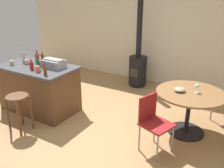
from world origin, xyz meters
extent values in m
plane|color=#A37A4C|center=(0.00, 0.00, 0.00)|extent=(8.80, 8.80, 0.00)
cube|color=beige|center=(0.00, 2.86, 1.35)|extent=(8.00, 0.10, 2.70)
cube|color=brown|center=(-1.31, 0.18, 0.43)|extent=(1.45, 0.81, 0.86)
cube|color=#424247|center=(-1.31, 0.18, 0.88)|extent=(1.51, 0.87, 0.04)
cylinder|color=brown|center=(-0.87, -0.42, 0.31)|extent=(0.04, 0.04, 0.61)
cylinder|color=brown|center=(-1.14, -0.42, 0.31)|extent=(0.04, 0.04, 0.61)
cylinder|color=brown|center=(-1.14, -0.69, 0.31)|extent=(0.04, 0.04, 0.61)
cylinder|color=brown|center=(-0.87, -0.69, 0.31)|extent=(0.04, 0.04, 0.61)
cylinder|color=brown|center=(-1.01, -0.56, 0.63)|extent=(0.35, 0.35, 0.03)
cylinder|color=black|center=(1.44, 0.80, 0.01)|extent=(0.60, 0.60, 0.02)
cylinder|color=black|center=(1.44, 0.80, 0.35)|extent=(0.07, 0.07, 0.70)
cylinder|color=olive|center=(1.44, 0.80, 0.72)|extent=(1.09, 1.09, 0.03)
cylinder|color=gray|center=(1.72, 1.46, 0.22)|extent=(0.02, 0.02, 0.44)
cube|color=maroon|center=(1.17, 0.06, 0.45)|extent=(0.51, 0.51, 0.03)
cube|color=maroon|center=(0.99, 0.12, 0.65)|extent=(0.14, 0.35, 0.40)
cylinder|color=gray|center=(1.07, 0.27, 0.22)|extent=(0.02, 0.02, 0.43)
cylinder|color=gray|center=(0.96, -0.05, 0.22)|extent=(0.02, 0.02, 0.43)
cylinder|color=gray|center=(1.28, -0.16, 0.22)|extent=(0.02, 0.02, 0.43)
cylinder|color=gray|center=(1.39, 0.16, 0.22)|extent=(0.02, 0.02, 0.43)
cylinder|color=black|center=(-0.17, 2.33, 0.03)|extent=(0.37, 0.37, 0.06)
cylinder|color=black|center=(-0.17, 2.33, 0.40)|extent=(0.44, 0.44, 0.69)
cube|color=#2D2826|center=(-0.17, 2.11, 0.40)|extent=(0.20, 0.02, 0.20)
cylinder|color=black|center=(-0.17, 2.33, 1.40)|extent=(0.13, 0.13, 1.30)
cube|color=gray|center=(-0.95, 0.28, 0.98)|extent=(0.41, 0.26, 0.14)
cube|color=gray|center=(-0.95, 0.28, 1.06)|extent=(0.39, 0.15, 0.02)
cube|color=purple|center=(-1.05, 0.14, 0.98)|extent=(0.04, 0.01, 0.04)
cube|color=purple|center=(-0.85, 0.14, 0.98)|extent=(0.04, 0.01, 0.04)
cylinder|color=#194C23|center=(-1.11, 0.04, 1.00)|extent=(0.07, 0.07, 0.19)
cylinder|color=#194C23|center=(-1.11, 0.04, 1.13)|extent=(0.03, 0.03, 0.07)
cylinder|color=#603314|center=(-0.77, -0.12, 0.98)|extent=(0.06, 0.06, 0.15)
cylinder|color=#603314|center=(-0.77, -0.12, 1.08)|extent=(0.02, 0.02, 0.06)
cylinder|color=#B7B2AD|center=(-1.70, 0.23, 1.01)|extent=(0.07, 0.07, 0.21)
cylinder|color=#B7B2AD|center=(-1.70, 0.23, 1.15)|extent=(0.03, 0.03, 0.08)
cylinder|color=maroon|center=(-1.39, 0.30, 1.00)|extent=(0.08, 0.08, 0.19)
cylinder|color=maroon|center=(-1.39, 0.30, 1.14)|extent=(0.03, 0.03, 0.08)
cylinder|color=maroon|center=(-1.21, -0.01, 0.97)|extent=(0.07, 0.07, 0.14)
cylinder|color=maroon|center=(-1.21, -0.01, 1.07)|extent=(0.03, 0.03, 0.05)
cylinder|color=#603314|center=(-1.44, 0.48, 0.98)|extent=(0.07, 0.07, 0.14)
cylinder|color=#603314|center=(-1.44, 0.48, 1.07)|extent=(0.03, 0.03, 0.05)
cylinder|color=tan|center=(-1.57, 0.18, 0.95)|extent=(0.08, 0.08, 0.09)
torus|color=tan|center=(-1.52, 0.18, 0.95)|extent=(0.05, 0.01, 0.05)
cylinder|color=tan|center=(-1.25, 0.45, 0.95)|extent=(0.09, 0.09, 0.09)
torus|color=tan|center=(-1.19, 0.45, 0.95)|extent=(0.05, 0.01, 0.05)
cylinder|color=tan|center=(-1.27, 0.23, 0.95)|extent=(0.08, 0.08, 0.10)
torus|color=tan|center=(-1.21, 0.23, 0.96)|extent=(0.05, 0.01, 0.05)
cylinder|color=tan|center=(-1.76, -0.01, 0.95)|extent=(0.08, 0.08, 0.09)
torus|color=tan|center=(-1.71, -0.01, 0.95)|extent=(0.05, 0.01, 0.05)
cylinder|color=#DB6651|center=(-1.02, -0.06, 0.96)|extent=(0.08, 0.08, 0.11)
torus|color=#DB6651|center=(-0.96, -0.06, 0.96)|extent=(0.05, 0.01, 0.05)
cylinder|color=silver|center=(1.52, 0.83, 0.74)|extent=(0.06, 0.06, 0.00)
cylinder|color=silver|center=(1.52, 0.83, 0.78)|extent=(0.01, 0.01, 0.08)
ellipsoid|color=silver|center=(1.52, 0.83, 0.85)|extent=(0.07, 0.07, 0.06)
ellipsoid|color=tan|center=(1.27, 0.74, 0.77)|extent=(0.18, 0.18, 0.07)
camera|label=1|loc=(2.11, -2.81, 2.23)|focal=38.08mm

